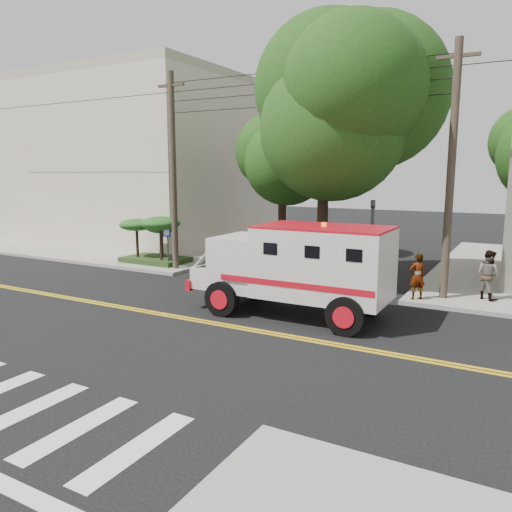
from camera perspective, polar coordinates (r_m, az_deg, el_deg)
The scene contains 13 objects.
ground at distance 15.83m, azimuth -6.61°, elevation -7.36°, with size 100.00×100.00×0.00m, color black.
sidewalk_nw at distance 34.44m, azimuth -11.76°, elevation 1.80°, with size 17.00×17.00×0.15m, color gray.
building_left at distance 36.60m, azimuth -12.88°, elevation 10.17°, with size 16.00×14.00×10.00m, color beige.
utility_pole_left at distance 23.32m, azimuth -9.43°, elevation 9.19°, with size 0.28×0.28×9.00m, color #382D23.
utility_pole_right at distance 18.64m, azimuth 21.37°, elevation 8.63°, with size 0.28×0.28×9.00m, color #382D23.
tree_main at distance 19.91m, azimuth 8.79°, elevation 16.97°, with size 6.08×5.70×9.85m.
tree_left at distance 26.72m, azimuth 3.50°, elevation 11.97°, with size 4.48×4.20×7.70m.
traffic_signal at distance 18.72m, azimuth 13.10°, elevation 2.05°, with size 0.15×0.18×3.60m.
accessibility_sign at distance 24.05m, azimuth -10.09°, elevation 1.69°, with size 0.45×0.10×2.02m.
palm_planter at distance 25.15m, azimuth -11.65°, elevation 2.62°, with size 3.52×2.63×2.36m.
armored_truck at distance 15.92m, azimuth 4.86°, elevation -0.99°, with size 6.53×2.70×2.96m.
pedestrian_a at distance 18.44m, azimuth 17.94°, elevation -2.24°, with size 0.60×0.39×1.64m, color gray.
pedestrian_b at distance 19.36m, azimuth 25.02°, elevation -1.95°, with size 0.85×0.67×1.76m, color gray.
Camera 1 is at (8.91, -12.26, 4.58)m, focal length 35.00 mm.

